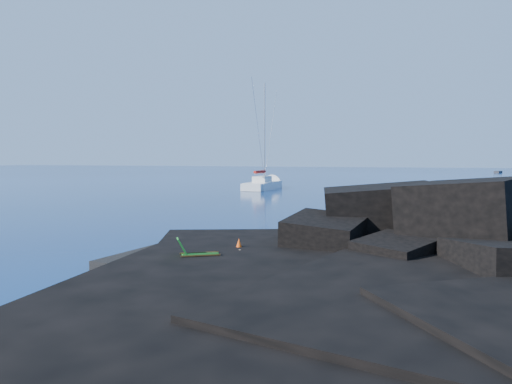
{
  "coord_description": "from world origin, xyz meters",
  "views": [
    {
      "loc": [
        12.14,
        -17.55,
        4.29
      ],
      "look_at": [
        1.28,
        13.32,
        2.0
      ],
      "focal_mm": 35.0,
      "sensor_mm": 36.0,
      "label": 1
    }
  ],
  "objects_px": {
    "sunbather": "(230,251)",
    "marker_cone": "(239,246)",
    "sailboat": "(263,189)",
    "distant_boat_a": "(498,173)",
    "deck_chair": "(200,249)"
  },
  "relations": [
    {
      "from": "sailboat",
      "to": "distant_boat_a",
      "type": "height_order",
      "value": "sailboat"
    },
    {
      "from": "marker_cone",
      "to": "distant_boat_a",
      "type": "bearing_deg",
      "value": 79.38
    },
    {
      "from": "sunbather",
      "to": "marker_cone",
      "type": "relative_size",
      "value": 2.79
    },
    {
      "from": "sailboat",
      "to": "sunbather",
      "type": "height_order",
      "value": "sailboat"
    },
    {
      "from": "sailboat",
      "to": "distant_boat_a",
      "type": "xyz_separation_m",
      "value": [
        38.43,
        86.04,
        0.0
      ]
    },
    {
      "from": "sailboat",
      "to": "marker_cone",
      "type": "relative_size",
      "value": 22.88
    },
    {
      "from": "marker_cone",
      "to": "deck_chair",
      "type": "bearing_deg",
      "value": -109.87
    },
    {
      "from": "sunbather",
      "to": "marker_cone",
      "type": "distance_m",
      "value": 0.55
    },
    {
      "from": "sailboat",
      "to": "distant_boat_a",
      "type": "bearing_deg",
      "value": 64.67
    },
    {
      "from": "sunbather",
      "to": "distant_boat_a",
      "type": "bearing_deg",
      "value": 92.16
    },
    {
      "from": "sailboat",
      "to": "sunbather",
      "type": "distance_m",
      "value": 47.2
    },
    {
      "from": "sailboat",
      "to": "distant_boat_a",
      "type": "distance_m",
      "value": 94.23
    },
    {
      "from": "distant_boat_a",
      "to": "marker_cone",
      "type": "bearing_deg",
      "value": -82.0
    },
    {
      "from": "deck_chair",
      "to": "sunbather",
      "type": "xyz_separation_m",
      "value": [
        0.56,
        1.59,
        -0.35
      ]
    },
    {
      "from": "deck_chair",
      "to": "distant_boat_a",
      "type": "bearing_deg",
      "value": 46.85
    }
  ]
}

